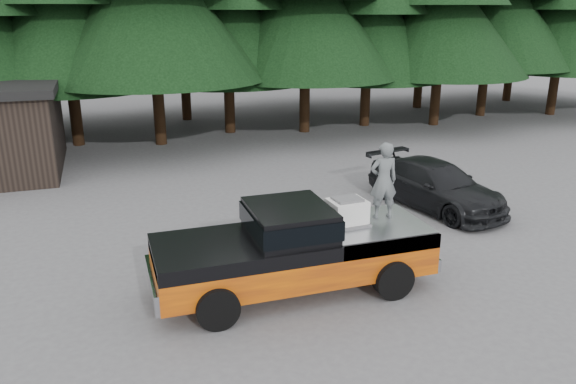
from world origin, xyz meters
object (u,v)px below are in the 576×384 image
object	(u,v)px
air_compressor	(347,213)
man_on_bed	(383,181)
pickup_truck	(294,262)
parked_car	(435,185)

from	to	relation	value
air_compressor	man_on_bed	bearing A→B (deg)	4.58
pickup_truck	parked_car	size ratio (longest dim) A/B	1.26
air_compressor	man_on_bed	distance (m)	1.10
pickup_truck	parked_car	bearing A→B (deg)	32.42
air_compressor	parked_car	xyz separation A→B (m)	(4.57, 3.60, -0.90)
man_on_bed	parked_car	world-z (taller)	man_on_bed
man_on_bed	parked_car	xyz separation A→B (m)	(3.65, 3.46, -1.50)
pickup_truck	air_compressor	bearing A→B (deg)	4.14
air_compressor	man_on_bed	xyz separation A→B (m)	(0.91, 0.13, 0.60)
parked_car	man_on_bed	bearing A→B (deg)	-149.77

